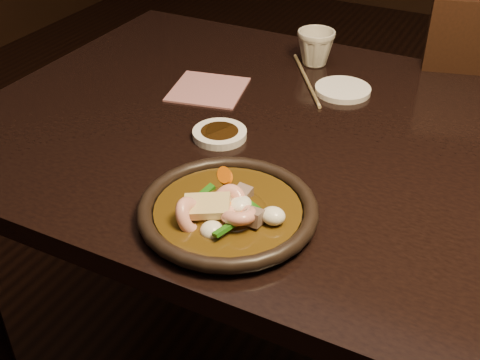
% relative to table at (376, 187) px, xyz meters
% --- Properties ---
extents(table, '(1.60, 0.90, 0.75)m').
position_rel_table_xyz_m(table, '(0.00, 0.00, 0.00)').
color(table, black).
rests_on(table, floor).
extents(plate, '(0.28, 0.28, 0.03)m').
position_rel_table_xyz_m(plate, '(-0.16, -0.29, 0.09)').
color(plate, black).
rests_on(plate, table).
extents(stirfry, '(0.16, 0.18, 0.06)m').
position_rel_table_xyz_m(stirfry, '(-0.16, -0.30, 0.10)').
color(stirfry, '#3C280A').
rests_on(stirfry, plate).
extents(soy_dish, '(0.10, 0.10, 0.01)m').
position_rel_table_xyz_m(soy_dish, '(-0.29, -0.08, 0.08)').
color(soy_dish, white).
rests_on(soy_dish, table).
extents(saucer_left, '(0.12, 0.12, 0.01)m').
position_rel_table_xyz_m(saucer_left, '(-0.14, 0.20, 0.08)').
color(saucer_left, white).
rests_on(saucer_left, table).
extents(tea_cup, '(0.11, 0.11, 0.09)m').
position_rel_table_xyz_m(tea_cup, '(-0.25, 0.31, 0.12)').
color(tea_cup, beige).
rests_on(tea_cup, table).
extents(chopsticks, '(0.15, 0.22, 0.01)m').
position_rel_table_xyz_m(chopsticks, '(-0.23, 0.22, 0.08)').
color(chopsticks, tan).
rests_on(chopsticks, table).
extents(napkin, '(0.18, 0.18, 0.00)m').
position_rel_table_xyz_m(napkin, '(-0.40, 0.08, 0.08)').
color(napkin, '#AC6A70').
rests_on(napkin, table).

